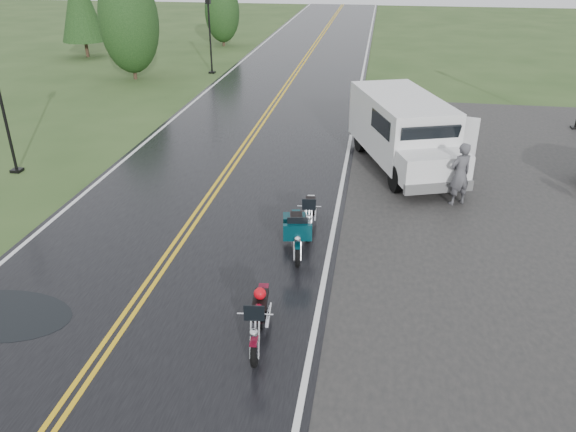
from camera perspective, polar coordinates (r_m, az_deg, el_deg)
The scene contains 12 objects.
ground at distance 12.85m, azimuth -13.98°, elevation -7.04°, with size 120.00×120.00×0.00m, color #2D471E.
road at distance 21.46m, azimuth -4.04°, elevation 7.56°, with size 8.00×100.00×0.04m, color black.
motorcycle_red at distance 10.08m, azimuth -3.44°, elevation -12.50°, with size 0.73×2.00×1.18m, color #5E0A1C, non-canonical shape.
motorcycle_teal at distance 12.85m, azimuth 0.97°, elevation -3.01°, with size 0.75×2.06×1.22m, color #042D35, non-canonical shape.
motorcycle_silver at distance 13.94m, azimuth 2.11°, elevation -0.78°, with size 0.68×1.88×1.11m, color #B5B9BD, non-canonical shape.
van_white at distance 16.94m, azimuth 11.18°, elevation 6.08°, with size 2.25×6.01×2.36m, color silver, non-canonical shape.
person_at_van at distance 16.60m, azimuth 17.06°, elevation 4.00°, with size 0.67×0.44×1.84m, color #47474C.
lamp_post_near_left at distance 20.04m, azimuth -26.94°, elevation 9.45°, with size 0.35×0.35×4.07m, color black, non-canonical shape.
lamp_post_far_left at distance 33.04m, azimuth -7.93°, elevation 17.73°, with size 0.36×0.36×4.18m, color black, non-canonical shape.
tree_left_mid at distance 32.34m, azimuth -15.75°, elevation 17.48°, with size 3.12×3.12×4.87m, color #1E3D19, non-canonical shape.
tree_left_far at distance 42.04m, azimuth -6.67°, elevation 19.29°, with size 2.42×2.42×3.73m, color #1E3D19, non-canonical shape.
pine_left_far at distance 39.77m, azimuth -20.31°, elevation 19.02°, with size 2.76×2.76×5.74m, color #1E3D19, non-canonical shape.
Camera 1 is at (4.69, -9.78, 6.90)m, focal length 35.00 mm.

